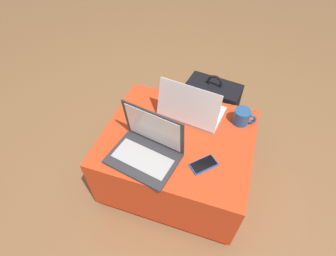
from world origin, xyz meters
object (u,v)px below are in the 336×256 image
laptop_far (191,109)px  backpack (210,111)px  cell_phone (204,164)px  laptop_near (147,148)px  coffee_mug (242,117)px

laptop_far → backpack: bearing=-97.5°
cell_phone → backpack: (-0.07, 0.62, -0.22)m
laptop_near → cell_phone: (0.29, 0.03, -0.05)m
laptop_far → cell_phone: 0.36m
laptop_near → laptop_far: bearing=79.4°
laptop_far → coffee_mug: bearing=-164.7°
cell_phone → coffee_mug: 0.39m
cell_phone → coffee_mug: coffee_mug is taller
coffee_mug → laptop_near: bearing=-138.1°
laptop_near → coffee_mug: 0.58m
laptop_far → coffee_mug: size_ratio=2.95×
laptop_near → cell_phone: size_ratio=2.59×
laptop_far → laptop_near: bearing=76.7°
laptop_near → cell_phone: bearing=16.2°
laptop_far → cell_phone: bearing=124.2°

